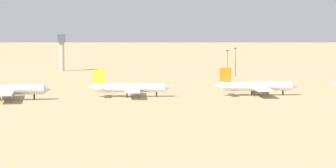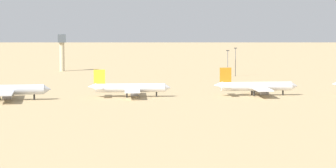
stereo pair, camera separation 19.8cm
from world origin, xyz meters
The scene contains 8 objects.
ground centered at (0.00, 0.00, 0.00)m, with size 4000.00×4000.00×0.00m, color tan.
ridge_west centered at (47.53, 1105.29, 54.58)m, with size 361.95×218.03×109.16m, color slate.
parked_jet_red_2 centered at (-55.75, 3.08, 4.53)m, with size 41.69×34.86×13.82m.
parked_jet_yellow_3 centered at (-0.40, 9.67, 4.05)m, with size 37.43×31.58×12.36m.
parked_jet_orange_4 centered at (56.99, 7.75, 4.22)m, with size 38.94×32.70×12.87m.
control_tower centered at (-30.08, 171.18, 14.38)m, with size 5.20×5.20×23.83m.
light_pole_mid centered at (72.08, 117.13, 9.70)m, with size 1.80×0.50×16.94m.
light_pole_east centered at (66.60, 113.60, 9.05)m, with size 1.80×0.50×15.67m.
Camera 1 is at (-30.01, -338.01, 37.43)m, focal length 83.90 mm.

